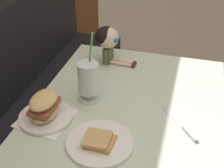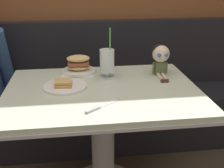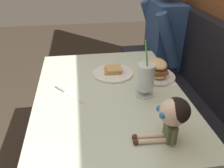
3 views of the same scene
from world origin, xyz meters
name	(u,v)px [view 1 (image 1 of 3)]	position (x,y,z in m)	size (l,w,h in m)	color
booth_bench	(10,153)	(0.00, 0.81, 0.33)	(2.60, 0.48, 1.00)	black
diner_table	(125,146)	(0.00, 0.18, 0.54)	(1.11, 0.81, 0.74)	beige
toast_plate	(100,142)	(-0.21, 0.23, 0.75)	(0.25, 0.25, 0.04)	white
milkshake_glass	(88,80)	(0.05, 0.36, 0.84)	(0.10, 0.10, 0.32)	silver
sandwich_plate	(45,109)	(-0.13, 0.49, 0.79)	(0.23, 0.23, 0.12)	white
butter_knife	(185,129)	(-0.04, -0.07, 0.74)	(0.20, 0.16, 0.01)	silver
seated_doll	(108,40)	(0.39, 0.37, 0.87)	(0.12, 0.22, 0.20)	#5B6642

